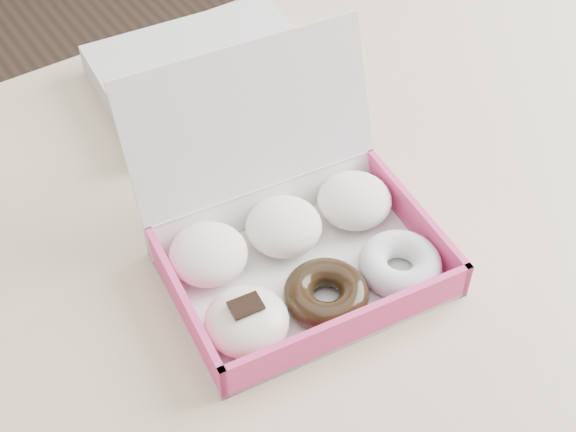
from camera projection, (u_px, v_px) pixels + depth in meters
table at (406, 199)px, 1.00m from camera, size 1.20×0.80×0.75m
donut_box at (295, 245)px, 0.80m from camera, size 0.29×0.28×0.19m
newspapers at (208, 75)px, 1.01m from camera, size 0.29×0.24×0.04m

